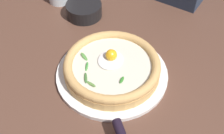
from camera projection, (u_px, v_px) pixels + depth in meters
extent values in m
cube|color=brown|center=(120.00, 77.00, 0.80)|extent=(2.40, 2.40, 0.03)
cylinder|color=white|center=(112.00, 73.00, 0.78)|extent=(0.30, 0.30, 0.01)
cylinder|color=tan|center=(112.00, 69.00, 0.76)|extent=(0.26, 0.26, 0.03)
torus|color=tan|center=(112.00, 64.00, 0.75)|extent=(0.26, 0.26, 0.02)
cylinder|color=silver|center=(112.00, 65.00, 0.75)|extent=(0.21, 0.21, 0.00)
ellipsoid|color=white|center=(111.00, 60.00, 0.76)|extent=(0.07, 0.07, 0.01)
sphere|color=yellow|center=(111.00, 55.00, 0.75)|extent=(0.03, 0.03, 0.03)
ellipsoid|color=#629245|center=(91.00, 84.00, 0.70)|extent=(0.02, 0.03, 0.01)
ellipsoid|color=#3C8D38|center=(87.00, 66.00, 0.74)|extent=(0.03, 0.01, 0.01)
ellipsoid|color=#317C28|center=(122.00, 80.00, 0.71)|extent=(0.02, 0.01, 0.01)
ellipsoid|color=#4D893B|center=(84.00, 57.00, 0.77)|extent=(0.03, 0.03, 0.01)
ellipsoid|color=#3E6E33|center=(86.00, 78.00, 0.72)|extent=(0.03, 0.02, 0.01)
cylinder|color=black|center=(84.00, 10.00, 0.95)|extent=(0.12, 0.12, 0.04)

